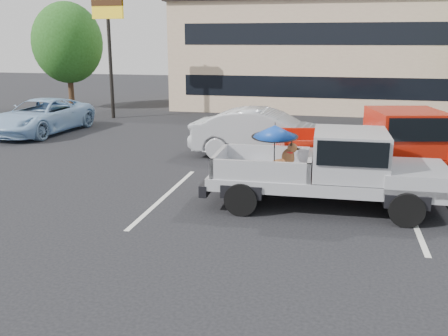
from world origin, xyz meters
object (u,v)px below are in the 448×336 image
Objects in this scene: blue_suv at (41,116)px; tree_left at (68,43)px; red_pickup at (398,144)px; motel_sign at (108,24)px; tree_back at (421,31)px; silver_sedan at (265,134)px; silver_pickup at (339,166)px.

tree_left is at bearing 114.95° from blue_suv.
red_pickup is 14.84m from blue_suv.
motel_sign is at bearing 131.05° from red_pickup.
tree_back is at bearing 19.29° from tree_left.
silver_sedan is at bearing -38.13° from tree_left.
silver_sedan is (-2.43, 4.88, -0.23)m from silver_pickup.
motel_sign is at bearing 132.08° from silver_pickup.
tree_back is 22.86m from blue_suv.
tree_left is at bearing 54.69° from silver_sedan.
blue_suv is at bearing 79.06° from silver_sedan.
motel_sign is 1.05× the size of silver_pickup.
silver_pickup is (-4.68, -22.00, -3.36)m from tree_back.
silver_pickup is at bearing -134.27° from red_pickup.
red_pickup is at bearing -36.10° from motel_sign.
silver_sedan is (12.89, -10.12, -2.91)m from tree_left.
motel_sign is 6.20m from blue_suv.
tree_left is (-4.00, 3.00, -0.92)m from motel_sign.
silver_pickup is (11.32, -12.00, -3.60)m from motel_sign.
red_pickup reaches higher than silver_sedan.
tree_back reaches higher than blue_suv.
tree_left reaches higher than red_pickup.
silver_sedan is at bearing -38.68° from motel_sign.
motel_sign reaches higher than silver_sedan.
red_pickup is at bearing 57.33° from silver_pickup.
silver_pickup is 5.46m from silver_sedan.
tree_left is 0.92× the size of red_pickup.
tree_back reaches higher than silver_sedan.
motel_sign reaches higher than red_pickup.
tree_back is at bearing 68.08° from red_pickup.
blue_suv is (-14.05, 4.75, -0.40)m from red_pickup.
tree_left is 21.13m from red_pickup.
silver_pickup is 14.47m from blue_suv.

